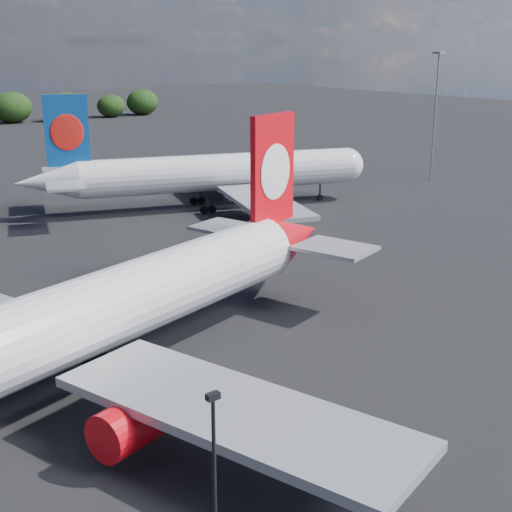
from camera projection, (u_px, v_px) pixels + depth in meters
qantas_airliner at (110, 309)px, 49.09m from camera, size 51.33×49.18×16.97m
china_southern_airliner at (208, 174)px, 100.32m from camera, size 48.61×46.73×16.37m
apron_lamp_post at (215, 492)px, 28.34m from camera, size 0.55×0.30×10.07m
floodlight_mast_near at (436, 98)px, 119.11m from camera, size 1.60×1.60×21.27m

